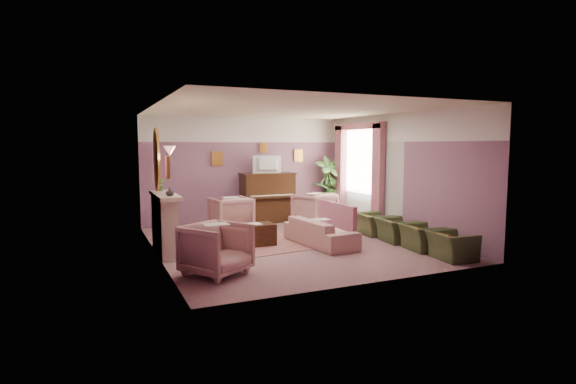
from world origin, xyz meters
name	(u,v)px	position (x,y,z in m)	size (l,w,h in m)	color
floor	(291,243)	(0.00, 0.00, 0.00)	(5.50, 6.00, 0.01)	#875D61
ceiling	(292,110)	(0.00, 0.00, 2.80)	(5.50, 6.00, 0.01)	beige
wall_back	(246,170)	(0.00, 3.00, 1.40)	(5.50, 0.02, 2.80)	slate
wall_front	(375,191)	(0.00, -3.00, 1.40)	(5.50, 0.02, 2.80)	slate
wall_left	(156,182)	(-2.75, 0.00, 1.40)	(0.02, 6.00, 2.80)	slate
wall_right	(399,174)	(2.75, 0.00, 1.40)	(0.02, 6.00, 2.80)	slate
picture_rail_band	(246,130)	(0.00, 2.99, 2.47)	(5.50, 0.01, 0.65)	silver
stripe_panel	(367,184)	(2.73, 1.30, 1.07)	(0.01, 3.00, 2.15)	#B4BCB2
fireplace_surround	(164,225)	(-2.59, 0.20, 0.55)	(0.30, 1.40, 1.10)	#AF9E8C
fireplace_inset	(170,232)	(-2.49, 0.20, 0.40)	(0.18, 0.72, 0.68)	black
fire_ember	(172,241)	(-2.45, 0.20, 0.22)	(0.06, 0.54, 0.10)	red
mantel_shelf	(165,195)	(-2.56, 0.20, 1.12)	(0.40, 1.55, 0.07)	#AF9E8C
hearth	(176,251)	(-2.39, 0.20, 0.01)	(0.55, 1.50, 0.02)	#AF9E8C
mirror_frame	(156,160)	(-2.70, 0.20, 1.80)	(0.04, 0.72, 1.20)	#C58630
mirror_glass	(158,160)	(-2.67, 0.20, 1.80)	(0.01, 0.60, 1.06)	silver
sconce_shade	(170,151)	(-2.62, -0.85, 1.98)	(0.20, 0.20, 0.16)	#FFB79B
piano	(268,198)	(0.50, 2.68, 0.65)	(1.40, 0.60, 1.30)	#351F10
piano_keyshelf	(272,197)	(0.50, 2.33, 0.72)	(1.30, 0.12, 0.06)	#351F10
piano_keys	(272,195)	(0.50, 2.33, 0.76)	(1.20, 0.08, 0.02)	white
piano_top	(267,174)	(0.50, 2.68, 1.31)	(1.45, 0.65, 0.04)	#351F10
television	(268,163)	(0.50, 2.63, 1.60)	(0.80, 0.12, 0.48)	black
print_back_left	(217,159)	(-0.80, 2.96, 1.72)	(0.30, 0.03, 0.38)	#C58630
print_back_right	(298,155)	(1.55, 2.96, 1.78)	(0.26, 0.03, 0.34)	#C58630
print_back_mid	(264,148)	(0.50, 2.96, 2.00)	(0.22, 0.03, 0.26)	#C58630
print_left_wall	(168,167)	(-2.71, -1.20, 1.72)	(0.03, 0.28, 0.36)	#C58630
window_blind	(361,159)	(2.70, 1.55, 1.70)	(0.03, 1.40, 1.80)	beige
curtain_left	(378,177)	(2.62, 0.63, 1.30)	(0.16, 0.34, 2.60)	#A45B6D
curtain_right	(340,173)	(2.62, 2.47, 1.30)	(0.16, 0.34, 2.60)	#A45B6D
pelmet	(358,126)	(2.62, 1.55, 2.56)	(0.16, 2.20, 0.16)	#A45B6D
mantel_plant	(161,184)	(-2.55, 0.75, 1.29)	(0.16, 0.16, 0.28)	#427933
mantel_vase	(170,192)	(-2.55, -0.30, 1.23)	(0.16, 0.16, 0.16)	silver
area_rug	(254,246)	(-0.82, 0.07, 0.01)	(2.50, 1.80, 0.01)	#9C5B55
coffee_table	(250,235)	(-0.88, 0.12, 0.23)	(1.00, 0.50, 0.45)	black
table_paper	(252,224)	(-0.83, 0.12, 0.46)	(0.35, 0.28, 0.01)	silver
sofa	(320,227)	(0.49, -0.38, 0.38)	(0.62, 1.87, 0.75)	tan
sofa_throw	(337,215)	(0.89, -0.38, 0.60)	(0.09, 1.41, 0.52)	#A45B6D
floral_armchair_left	(231,212)	(-0.78, 1.84, 0.46)	(0.89, 0.89, 0.92)	tan
floral_armchair_right	(314,207)	(1.45, 1.77, 0.46)	(0.89, 0.89, 0.92)	tan
floral_armchair_front	(216,247)	(-2.05, -1.64, 0.46)	(0.89, 0.89, 0.92)	tan
olive_chair_a	(452,241)	(2.12, -2.41, 0.33)	(0.54, 0.77, 0.67)	#3C4826
olive_chair_b	(422,233)	(2.12, -1.59, 0.33)	(0.54, 0.77, 0.67)	#3C4826
olive_chair_c	(396,226)	(2.12, -0.77, 0.33)	(0.54, 0.77, 0.67)	#3C4826
olive_chair_d	(374,221)	(2.12, 0.05, 0.33)	(0.54, 0.77, 0.67)	#3C4826
side_table	(329,205)	(2.38, 2.64, 0.35)	(0.52, 0.52, 0.70)	silver
side_plant_big	(329,187)	(2.38, 2.64, 0.87)	(0.30, 0.30, 0.34)	#427933
side_plant_small	(335,189)	(2.50, 2.54, 0.84)	(0.16, 0.16, 0.28)	#427933
palm_pot	(328,212)	(2.30, 2.59, 0.17)	(0.34, 0.34, 0.34)	brown
palm_plant	(328,181)	(2.30, 2.59, 1.06)	(0.76, 0.76, 1.44)	#427933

